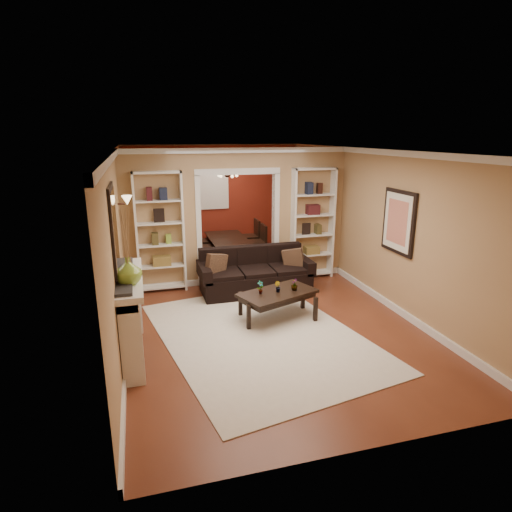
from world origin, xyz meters
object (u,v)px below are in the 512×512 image
object	(u,v)px
coffee_table	(277,305)
fireplace	(133,317)
bookshelf_left	(160,233)
dining_table	(229,248)
bookshelf_right	(312,224)
sofa	(255,271)

from	to	relation	value
coffee_table	fireplace	world-z (taller)	fireplace
coffee_table	bookshelf_left	xyz separation A→B (m)	(-1.73, 1.88, 0.91)
bookshelf_left	dining_table	bearing A→B (deg)	46.04
bookshelf_right	fireplace	world-z (taller)	bookshelf_right
coffee_table	fireplace	distance (m)	2.38
bookshelf_left	fireplace	world-z (taller)	bookshelf_left
bookshelf_right	dining_table	size ratio (longest dim) A/B	1.46
fireplace	bookshelf_left	bearing A→B (deg)	77.95
bookshelf_left	dining_table	distance (m)	2.57
sofa	bookshelf_right	world-z (taller)	bookshelf_right
bookshelf_left	dining_table	world-z (taller)	bookshelf_left
bookshelf_left	sofa	bearing A→B (deg)	-18.71
sofa	dining_table	size ratio (longest dim) A/B	1.37
fireplace	dining_table	xyz separation A→B (m)	(2.22, 4.27, -0.30)
sofa	dining_table	bearing A→B (deg)	90.76
bookshelf_right	bookshelf_left	bearing A→B (deg)	180.00
sofa	bookshelf_left	world-z (taller)	bookshelf_left
coffee_table	bookshelf_right	bearing A→B (deg)	32.87
coffee_table	bookshelf_left	world-z (taller)	bookshelf_left
coffee_table	bookshelf_right	distance (m)	2.50
dining_table	sofa	bearing A→B (deg)	-179.24
sofa	dining_table	world-z (taller)	sofa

